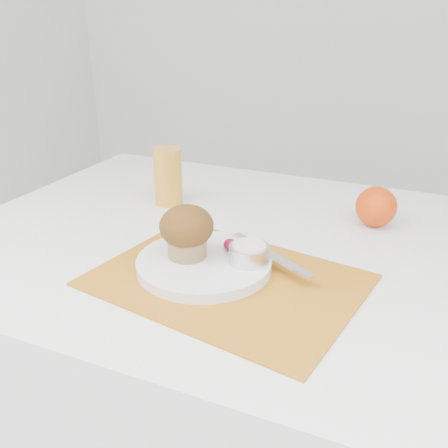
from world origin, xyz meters
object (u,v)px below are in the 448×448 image
at_px(table, 266,404).
at_px(plate, 204,263).
at_px(juice_glass, 168,176).
at_px(orange, 376,207).
at_px(muffin, 187,230).

xyz_separation_m(table, plate, (-0.07, -0.14, 0.39)).
bearing_deg(juice_glass, table, -20.75).
bearing_deg(orange, muffin, -130.36).
distance_m(plate, muffin, 0.06).
distance_m(table, muffin, 0.47).
relative_size(plate, orange, 2.78).
distance_m(table, juice_glass, 0.53).
xyz_separation_m(orange, muffin, (-0.25, -0.30, 0.03)).
relative_size(plate, juice_glass, 1.79).
bearing_deg(muffin, juice_glass, 125.51).
bearing_deg(orange, juice_glass, -172.51).
xyz_separation_m(table, orange, (0.15, 0.16, 0.41)).
height_order(orange, muffin, muffin).
xyz_separation_m(table, muffin, (-0.10, -0.14, 0.44)).
distance_m(table, orange, 0.47).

